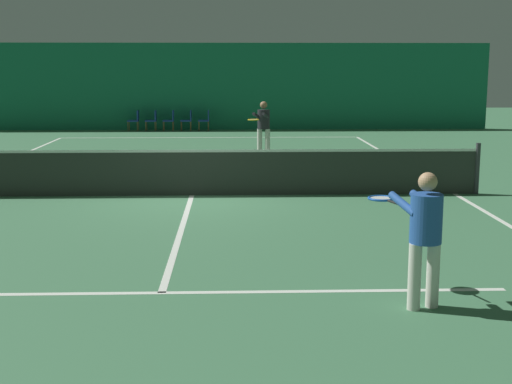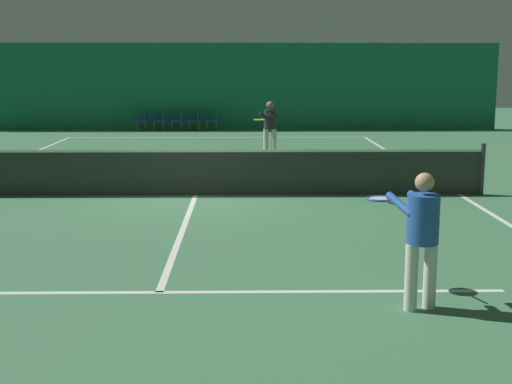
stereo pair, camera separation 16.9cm
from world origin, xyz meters
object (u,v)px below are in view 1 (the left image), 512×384
object	(u,v)px
courtside_chair_4	(205,119)
player_near	(423,229)
courtside_chair_2	(170,119)
courtside_chair_1	(153,119)
courtside_chair_3	(188,119)
player_far	(263,124)
tennis_net	(191,171)
courtside_chair_0	(135,119)

from	to	relation	value
courtside_chair_4	player_near	bearing A→B (deg)	8.41
player_near	courtside_chair_2	size ratio (longest dim) A/B	1.82
player_near	courtside_chair_1	xyz separation A→B (m)	(-5.35, 21.64, -0.41)
player_near	courtside_chair_3	distance (m)	21.99
player_far	courtside_chair_4	distance (m)	8.29
tennis_net	courtside_chair_0	size ratio (longest dim) A/B	14.29
tennis_net	courtside_chair_3	distance (m)	14.69
courtside_chair_4	courtside_chair_1	bearing A→B (deg)	-90.00
courtside_chair_1	courtside_chair_4	bearing A→B (deg)	90.00
tennis_net	courtside_chair_0	world-z (taller)	tennis_net
player_far	courtside_chair_4	xyz separation A→B (m)	(-2.02, 8.03, -0.45)
player_near	tennis_net	bearing A→B (deg)	3.82
courtside_chair_0	courtside_chair_4	bearing A→B (deg)	90.00
courtside_chair_3	courtside_chair_4	distance (m)	0.72
courtside_chair_4	courtside_chair_2	bearing A→B (deg)	-90.00
player_far	player_near	bearing A→B (deg)	24.90
courtside_chair_3	tennis_net	bearing A→B (deg)	3.80
player_far	courtside_chair_1	bearing A→B (deg)	-132.62
player_near	courtside_chair_2	distance (m)	22.13
player_far	courtside_chair_4	world-z (taller)	player_far
tennis_net	courtside_chair_3	bearing A→B (deg)	93.80
courtside_chair_0	courtside_chair_3	bearing A→B (deg)	90.00
courtside_chair_0	courtside_chair_1	bearing A→B (deg)	90.00
player_near	courtside_chair_2	xyz separation A→B (m)	(-4.63, 21.64, -0.41)
tennis_net	courtside_chair_0	xyz separation A→B (m)	(-3.13, 14.66, -0.03)
player_near	courtside_chair_2	bearing A→B (deg)	-6.94
player_near	courtside_chair_0	distance (m)	22.48
courtside_chair_0	courtside_chair_2	size ratio (longest dim) A/B	1.00
courtside_chair_0	courtside_chair_1	size ratio (longest dim) A/B	1.00
player_near	player_far	world-z (taller)	player_far
courtside_chair_0	courtside_chair_3	size ratio (longest dim) A/B	1.00
courtside_chair_0	courtside_chair_2	world-z (taller)	same
courtside_chair_2	player_far	bearing A→B (deg)	23.26
tennis_net	courtside_chair_4	bearing A→B (deg)	91.00
courtside_chair_3	courtside_chair_0	bearing A→B (deg)	-90.00
courtside_chair_0	courtside_chair_2	bearing A→B (deg)	90.00
courtside_chair_2	tennis_net	bearing A→B (deg)	6.58
player_near	courtside_chair_4	world-z (taller)	player_near
tennis_net	player_near	size ratio (longest dim) A/B	7.85
player_near	player_far	xyz separation A→B (m)	(-1.18, 13.61, 0.04)
tennis_net	courtside_chair_4	distance (m)	14.66
player_near	player_far	distance (m)	13.66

